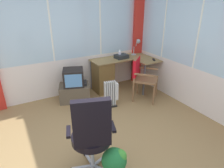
% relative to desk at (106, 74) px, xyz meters
% --- Properties ---
extents(ground, '(5.50, 5.46, 0.06)m').
position_rel_desk_xyz_m(ground, '(-1.11, -1.93, -0.45)').
color(ground, olive).
extents(north_window_panel, '(4.50, 0.07, 2.62)m').
position_rel_desk_xyz_m(north_window_panel, '(-1.11, 0.33, 0.88)').
color(north_window_panel, silver).
rests_on(north_window_panel, ground).
extents(east_window_panel, '(0.07, 4.46, 2.62)m').
position_rel_desk_xyz_m(east_window_panel, '(1.17, -1.93, 0.89)').
color(east_window_panel, silver).
rests_on(east_window_panel, ground).
extents(curtain_corner, '(0.29, 0.10, 2.52)m').
position_rel_desk_xyz_m(curtain_corner, '(1.04, 0.20, 0.84)').
color(curtain_corner, red).
rests_on(curtain_corner, ground).
extents(desk, '(1.44, 0.96, 0.77)m').
position_rel_desk_xyz_m(desk, '(0.00, 0.00, 0.00)').
color(desk, olive).
rests_on(desk, ground).
extents(desk_lamp, '(0.23, 0.20, 0.40)m').
position_rel_desk_xyz_m(desk_lamp, '(0.91, 0.04, 0.61)').
color(desk_lamp, '#B2B7BC').
rests_on(desk_lamp, desk).
extents(tv_remote, '(0.11, 0.15, 0.02)m').
position_rel_desk_xyz_m(tv_remote, '(0.97, -0.52, 0.36)').
color(tv_remote, black).
rests_on(tv_remote, desk).
extents(spray_bottle, '(0.06, 0.06, 0.22)m').
position_rel_desk_xyz_m(spray_bottle, '(0.38, 0.01, 0.45)').
color(spray_bottle, white).
rests_on(spray_bottle, desk).
extents(paper_tray, '(0.32, 0.26, 0.09)m').
position_rel_desk_xyz_m(paper_tray, '(0.40, -0.02, 0.39)').
color(paper_tray, '#262A2C').
rests_on(paper_tray, desk).
extents(wooden_armchair, '(0.68, 0.68, 0.94)m').
position_rel_desk_xyz_m(wooden_armchair, '(0.46, -0.72, 0.18)').
color(wooden_armchair, brown).
rests_on(wooden_armchair, ground).
extents(office_chair, '(0.63, 0.59, 1.14)m').
position_rel_desk_xyz_m(office_chair, '(-1.33, -2.15, 0.22)').
color(office_chair, '#B7B7BF').
rests_on(office_chair, ground).
extents(tv_on_stand, '(0.75, 0.63, 0.73)m').
position_rel_desk_xyz_m(tv_on_stand, '(-0.84, -0.10, -0.10)').
color(tv_on_stand, brown).
rests_on(tv_on_stand, ground).
extents(space_heater, '(0.32, 0.21, 0.56)m').
position_rel_desk_xyz_m(space_heater, '(-0.27, -0.72, -0.14)').
color(space_heater, silver).
rests_on(space_heater, ground).
extents(potted_plant, '(0.32, 0.32, 0.42)m').
position_rel_desk_xyz_m(potted_plant, '(-1.11, -2.31, -0.18)').
color(potted_plant, beige).
rests_on(potted_plant, ground).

